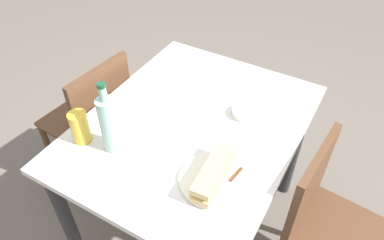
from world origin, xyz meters
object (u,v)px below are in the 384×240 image
at_px(chair_far, 324,222).
at_px(water_bottle, 109,124).
at_px(chair_near, 95,118).
at_px(olive_bowl, 244,112).
at_px(beer_glass, 80,127).
at_px(dining_table, 192,143).
at_px(baguette_sandwich_near, 214,172).
at_px(plate_near, 213,180).
at_px(knife_near, 230,181).

relative_size(chair_far, water_bottle, 2.72).
bearing_deg(chair_near, olive_bowl, 99.39).
distance_m(water_bottle, beer_glass, 0.15).
height_order(dining_table, baguette_sandwich_near, baguette_sandwich_near).
bearing_deg(baguette_sandwich_near, olive_bowl, -172.62).
height_order(plate_near, olive_bowl, olive_bowl).
bearing_deg(knife_near, chair_near, -104.90).
height_order(chair_far, plate_near, chair_far).
bearing_deg(chair_far, plate_near, -59.95).
distance_m(dining_table, chair_near, 0.65).
bearing_deg(plate_near, baguette_sandwich_near, -116.57).
bearing_deg(knife_near, dining_table, -127.43).
distance_m(chair_far, beer_glass, 1.08).
xyz_separation_m(chair_far, baguette_sandwich_near, (0.24, -0.41, 0.33)).
relative_size(dining_table, olive_bowl, 9.93).
height_order(plate_near, beer_glass, beer_glass).
height_order(chair_near, water_bottle, water_bottle).
bearing_deg(beer_glass, chair_far, 107.88).
height_order(baguette_sandwich_near, water_bottle, water_bottle).
xyz_separation_m(chair_far, beer_glass, (0.31, -0.97, 0.35)).
relative_size(baguette_sandwich_near, beer_glass, 1.90).
xyz_separation_m(water_bottle, olive_bowl, (-0.44, 0.37, -0.11)).
bearing_deg(chair_near, beer_glass, 41.47).
bearing_deg(knife_near, water_bottle, -82.61).
bearing_deg(water_bottle, plate_near, 96.36).
xyz_separation_m(plate_near, beer_glass, (0.08, -0.56, 0.06)).
bearing_deg(dining_table, olive_bowl, 133.33).
distance_m(dining_table, knife_near, 0.38).
relative_size(chair_far, olive_bowl, 7.83).
height_order(chair_near, plate_near, chair_near).
relative_size(chair_near, knife_near, 4.77).
bearing_deg(dining_table, chair_far, 90.71).
xyz_separation_m(dining_table, water_bottle, (0.28, -0.20, 0.25)).
relative_size(chair_far, beer_glass, 6.21).
height_order(chair_far, olive_bowl, chair_far).
distance_m(chair_far, olive_bowl, 0.57).
bearing_deg(knife_near, beer_glass, -81.66).
relative_size(beer_glass, olive_bowl, 1.26).
distance_m(chair_near, knife_near, 0.99).
relative_size(dining_table, chair_near, 1.27).
bearing_deg(knife_near, baguette_sandwich_near, -75.39).
xyz_separation_m(dining_table, chair_near, (-0.03, -0.63, -0.16)).
bearing_deg(chair_far, chair_near, -90.93).
bearing_deg(plate_near, chair_far, 120.05).
bearing_deg(chair_far, water_bottle, -71.14).
bearing_deg(chair_far, dining_table, -89.29).
xyz_separation_m(dining_table, plate_near, (0.23, 0.22, 0.13)).
distance_m(plate_near, olive_bowl, 0.39).
xyz_separation_m(chair_near, plate_near, (0.26, 0.85, 0.29)).
height_order(chair_near, beer_glass, beer_glass).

